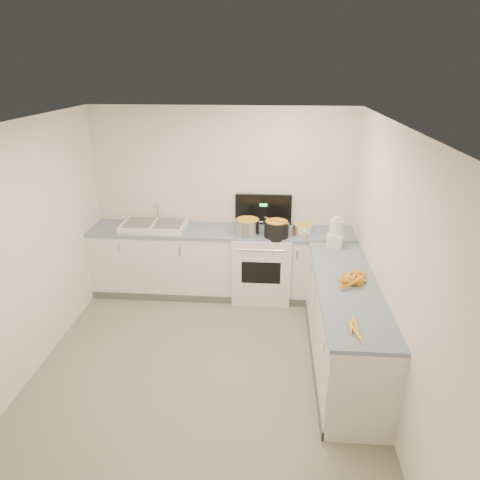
# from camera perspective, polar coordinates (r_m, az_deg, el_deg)

# --- Properties ---
(floor) EXTENTS (3.50, 4.00, 0.00)m
(floor) POSITION_cam_1_polar(r_m,az_deg,el_deg) (4.68, -4.93, -17.14)
(floor) COLOR gray
(floor) RESTS_ON ground
(ceiling) EXTENTS (3.50, 4.00, 0.00)m
(ceiling) POSITION_cam_1_polar(r_m,az_deg,el_deg) (3.65, -6.26, 14.81)
(ceiling) COLOR white
(ceiling) RESTS_ON ground
(wall_back) EXTENTS (3.50, 0.00, 2.50)m
(wall_back) POSITION_cam_1_polar(r_m,az_deg,el_deg) (5.85, -2.25, 5.24)
(wall_back) COLOR white
(wall_back) RESTS_ON ground
(wall_front) EXTENTS (3.50, 0.00, 2.50)m
(wall_front) POSITION_cam_1_polar(r_m,az_deg,el_deg) (2.41, -14.17, -24.01)
(wall_front) COLOR white
(wall_front) RESTS_ON ground
(wall_left) EXTENTS (0.00, 4.00, 2.50)m
(wall_left) POSITION_cam_1_polar(r_m,az_deg,el_deg) (4.63, -27.41, -2.13)
(wall_left) COLOR white
(wall_left) RESTS_ON ground
(wall_right) EXTENTS (0.00, 4.00, 2.50)m
(wall_right) POSITION_cam_1_polar(r_m,az_deg,el_deg) (4.10, 19.43, -3.85)
(wall_right) COLOR white
(wall_right) RESTS_ON ground
(counter_back) EXTENTS (3.50, 0.62, 0.94)m
(counter_back) POSITION_cam_1_polar(r_m,az_deg,el_deg) (5.86, -2.47, -2.93)
(counter_back) COLOR white
(counter_back) RESTS_ON ground
(counter_right) EXTENTS (0.62, 2.20, 0.94)m
(counter_right) POSITION_cam_1_polar(r_m,az_deg,el_deg) (4.66, 13.70, -10.79)
(counter_right) COLOR white
(counter_right) RESTS_ON ground
(stove) EXTENTS (0.76, 0.65, 1.36)m
(stove) POSITION_cam_1_polar(r_m,az_deg,el_deg) (5.81, 2.91, -3.14)
(stove) COLOR white
(stove) RESTS_ON ground
(sink) EXTENTS (0.86, 0.52, 0.31)m
(sink) POSITION_cam_1_polar(r_m,az_deg,el_deg) (5.84, -11.37, 1.93)
(sink) COLOR white
(sink) RESTS_ON counter_back
(steel_pot) EXTENTS (0.33, 0.33, 0.23)m
(steel_pot) POSITION_cam_1_polar(r_m,az_deg,el_deg) (5.47, 0.99, 1.64)
(steel_pot) COLOR silver
(steel_pot) RESTS_ON stove
(black_pot) EXTENTS (0.41, 0.41, 0.22)m
(black_pot) POSITION_cam_1_polar(r_m,az_deg,el_deg) (5.44, 4.87, 1.39)
(black_pot) COLOR black
(black_pot) RESTS_ON stove
(wooden_spoon) EXTENTS (0.31, 0.25, 0.02)m
(wooden_spoon) POSITION_cam_1_polar(r_m,az_deg,el_deg) (5.40, 4.91, 2.58)
(wooden_spoon) COLOR #AD7A47
(wooden_spoon) RESTS_ON black_pot
(mixing_bowl) EXTENTS (0.27, 0.27, 0.10)m
(mixing_bowl) POSITION_cam_1_polar(r_m,az_deg,el_deg) (5.64, 8.46, 1.55)
(mixing_bowl) COLOR white
(mixing_bowl) RESTS_ON counter_back
(extract_bottle) EXTENTS (0.04, 0.04, 0.11)m
(extract_bottle) POSITION_cam_1_polar(r_m,az_deg,el_deg) (5.51, 7.22, 1.15)
(extract_bottle) COLOR #593319
(extract_bottle) RESTS_ON counter_back
(spice_jar) EXTENTS (0.05, 0.05, 0.09)m
(spice_jar) POSITION_cam_1_polar(r_m,az_deg,el_deg) (5.43, 8.58, 0.64)
(spice_jar) COLOR #E5B266
(spice_jar) RESTS_ON counter_back
(food_processor) EXTENTS (0.23, 0.26, 0.36)m
(food_processor) POSITION_cam_1_polar(r_m,az_deg,el_deg) (5.25, 12.63, 0.86)
(food_processor) COLOR white
(food_processor) RESTS_ON counter_right
(carrot_pile) EXTENTS (0.37, 0.44, 0.09)m
(carrot_pile) POSITION_cam_1_polar(r_m,az_deg,el_deg) (4.46, 14.96, -5.06)
(carrot_pile) COLOR orange
(carrot_pile) RESTS_ON counter_right
(peeled_carrots) EXTENTS (0.12, 0.37, 0.04)m
(peeled_carrots) POSITION_cam_1_polar(r_m,az_deg,el_deg) (3.69, 15.22, -11.60)
(peeled_carrots) COLOR #FFAA26
(peeled_carrots) RESTS_ON counter_right
(peelings) EXTENTS (0.24, 0.25, 0.01)m
(peelings) POSITION_cam_1_polar(r_m,az_deg,el_deg) (5.87, -13.36, 2.28)
(peelings) COLOR tan
(peelings) RESTS_ON sink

